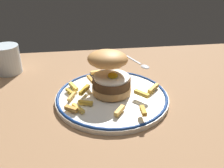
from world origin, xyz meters
TOP-DOWN VIEW (x-y plane):
  - ground_plane at (0.00, 0.00)cm, footprint 110.53×82.61cm
  - dinner_plate at (0.64, 3.73)cm, footprint 29.07×29.07cm
  - burger at (0.20, 6.09)cm, footprint 13.37×13.78cm
  - fries_pile at (-1.64, 3.28)cm, footprint 25.10×25.67cm
  - water_glass at (-29.39, 24.69)cm, footprint 7.93×7.93cm
  - spoon at (13.86, 24.13)cm, footprint 6.61×12.95cm

SIDE VIEW (x-z plane):
  - ground_plane at x=0.00cm, z-range -4.00..0.00cm
  - spoon at x=13.86cm, z-range -0.09..0.81cm
  - dinner_plate at x=0.64cm, z-range 0.04..1.64cm
  - fries_pile at x=-1.64cm, z-range 1.28..3.64cm
  - water_glass at x=-29.39cm, z-range -0.63..8.21cm
  - burger at x=0.20cm, z-range 1.41..12.82cm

